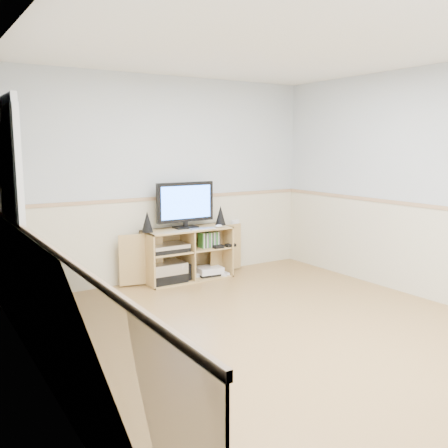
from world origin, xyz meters
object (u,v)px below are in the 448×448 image
Objects in this scene: media_cabinet at (186,253)px; keyboard at (203,229)px; game_consoles at (208,271)px; monitor at (185,203)px.

keyboard reaches higher than media_cabinet.
keyboard reaches higher than game_consoles.
monitor reaches higher than game_consoles.
game_consoles is at bearing 50.44° from keyboard.
keyboard is (0.14, -0.19, -0.30)m from monitor.
monitor is 0.38m from keyboard.
media_cabinet is at bearing 167.37° from game_consoles.
game_consoles is (0.15, 0.13, -0.59)m from keyboard.
game_consoles is (0.28, -0.06, -0.26)m from media_cabinet.
monitor reaches higher than media_cabinet.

